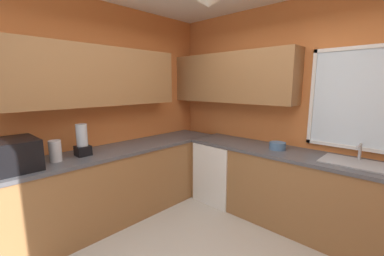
{
  "coord_description": "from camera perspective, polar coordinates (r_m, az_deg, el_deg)",
  "views": [
    {
      "loc": [
        1.19,
        -1.43,
        1.7
      ],
      "look_at": [
        -0.65,
        0.51,
        1.23
      ],
      "focal_mm": 23.01,
      "sensor_mm": 36.0,
      "label": 1
    }
  ],
  "objects": [
    {
      "name": "sink_assembly",
      "position": [
        3.01,
        33.73,
        -6.71
      ],
      "size": [
        0.62,
        0.4,
        0.19
      ],
      "color": "#9EA0A5",
      "rests_on": "counter_run_back"
    },
    {
      "name": "dishwasher",
      "position": [
        3.75,
        6.82,
        -9.89
      ],
      "size": [
        0.6,
        0.6,
        0.87
      ],
      "primitive_type": "cube",
      "color": "white",
      "rests_on": "ground_plane"
    },
    {
      "name": "kettle",
      "position": [
        2.93,
        -29.11,
        -4.68
      ],
      "size": [
        0.12,
        0.12,
        0.22
      ],
      "primitive_type": "cylinder",
      "color": "#B7B7BC",
      "rests_on": "counter_run_left"
    },
    {
      "name": "microwave",
      "position": [
        2.86,
        -35.79,
        -4.94
      ],
      "size": [
        0.48,
        0.36,
        0.29
      ],
      "primitive_type": "cube",
      "color": "black",
      "rests_on": "counter_run_left"
    },
    {
      "name": "counter_run_back",
      "position": [
        3.28,
        23.27,
        -13.17
      ],
      "size": [
        2.94,
        0.65,
        0.91
      ],
      "color": "olive",
      "rests_on": "ground_plane"
    },
    {
      "name": "counter_run_left",
      "position": [
        3.34,
        -18.06,
        -12.43
      ],
      "size": [
        0.65,
        3.23,
        0.91
      ],
      "color": "olive",
      "rests_on": "ground_plane"
    },
    {
      "name": "blender_appliance",
      "position": [
        3.03,
        -24.09,
        -2.86
      ],
      "size": [
        0.15,
        0.15,
        0.36
      ],
      "color": "black",
      "rests_on": "counter_run_left"
    },
    {
      "name": "bowl",
      "position": [
        3.22,
        19.21,
        -3.93
      ],
      "size": [
        0.2,
        0.2,
        0.09
      ],
      "primitive_type": "cylinder",
      "color": "#4C7099",
      "rests_on": "counter_run_back"
    },
    {
      "name": "room_shell",
      "position": [
        2.46,
        4.56,
        12.36
      ],
      "size": [
        3.85,
        3.62,
        2.79
      ],
      "color": "#D17238",
      "rests_on": "ground_plane"
    }
  ]
}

